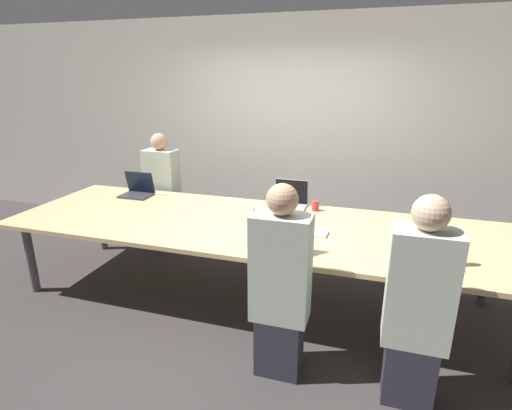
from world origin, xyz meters
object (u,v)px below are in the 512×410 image
Objects in this scene: bottle_near_midright at (255,227)px; laptop_near_right at (415,257)px; laptop_near_midright at (287,242)px; person_near_right at (417,307)px; bottle_near_right at (459,251)px; person_far_left at (163,192)px; person_near_midright at (280,286)px; stapler at (271,228)px; cup_far_center at (315,206)px; laptop_far_left at (138,189)px; laptop_far_center at (290,199)px.

bottle_near_midright is 1.25m from laptop_near_right.
laptop_near_midright is at bearing -0.56° from laptop_near_right.
person_near_right is 0.66m from bottle_near_right.
person_near_right is 3.42m from person_far_left.
bottle_near_midright is 1.38m from person_near_right.
person_near_right is at bearing 179.13° from person_near_midright.
person_near_right is at bearing -9.21° from stapler.
person_near_right is (0.88, -1.48, -0.12)m from cup_far_center.
bottle_near_right is 0.77× the size of laptop_far_left.
laptop_far_center is 0.71m from stapler.
person_near_midright is at bearing 25.88° from laptop_near_right.
person_far_left is at bearing -26.54° from laptop_near_right.
bottle_near_right is at bearing -22.50° from person_far_left.
person_near_midright is 2.48m from laptop_far_left.
laptop_near_midright is 1.36× the size of bottle_near_right.
bottle_near_right is (0.30, 0.56, 0.18)m from person_near_right.
laptop_near_midright is at bearing -93.22° from cup_far_center.
bottle_near_midright reaches higher than bottle_near_right.
laptop_near_midright is 0.33m from bottle_near_midright.
bottle_near_right is 3.43m from person_far_left.
person_far_left is at bearing 168.85° from cup_far_center.
bottle_near_midright is at bearing -27.28° from laptop_far_left.
person_far_left is at bearing 173.85° from stapler.
person_far_left is at bearing -33.19° from person_near_right.
person_near_right is at bearing -33.19° from person_far_left.
person_far_left is (-3.16, 1.31, -0.19)m from bottle_near_right.
laptop_far_left is at bearing -34.84° from person_near_midright.
person_near_midright reaches higher than bottle_near_right.
laptop_near_midright is 1.10m from laptop_far_center.
laptop_far_left is at bearing 164.98° from bottle_near_right.
laptop_near_right reaches higher than laptop_near_midright.
bottle_near_midright is 0.19× the size of person_near_right.
person_near_right is (1.24, -0.56, -0.19)m from bottle_near_midright.
person_near_right is 1.01× the size of person_far_left.
laptop_far_left is (-2.03, -0.06, 0.03)m from cup_far_center.
bottle_near_midright is 1.06× the size of bottle_near_right.
laptop_far_left is (-1.97, 0.97, 0.01)m from laptop_near_midright.
person_near_right is at bearing -52.92° from laptop_far_center.
person_near_right is at bearing 154.33° from laptop_near_midright.
person_near_right is at bearing -24.36° from bottle_near_midright.
laptop_far_center is at bearing 114.64° from stapler.
laptop_far_left reaches higher than laptop_near_midright.
stapler is (-1.47, 0.26, -0.09)m from bottle_near_right.
laptop_near_right reaches higher than cup_far_center.
person_near_right is 9.34× the size of stapler.
laptop_far_center reaches higher than bottle_near_midright.
laptop_far_center is at bearing -52.92° from person_near_right.
laptop_far_center reaches higher than cup_far_center.
bottle_near_right is 1.49m from stapler.
laptop_near_midright is 0.25× the size of person_near_midright.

